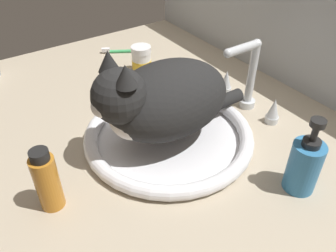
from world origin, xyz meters
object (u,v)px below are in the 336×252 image
(amber_bottle, at_px, (47,181))
(soap_pump_bottle, at_px, (304,165))
(sink_basin, at_px, (168,135))
(faucet, at_px, (248,82))
(cat, at_px, (160,100))
(pill_bottle, at_px, (142,60))
(toothbrush, at_px, (125,51))

(amber_bottle, distance_m, soap_pump_bottle, 0.46)
(sink_basin, xyz_separation_m, soap_pump_bottle, (0.26, 0.13, 0.04))
(faucet, xyz_separation_m, soap_pump_bottle, (0.26, -0.11, -0.02))
(faucet, bearing_deg, cat, -90.01)
(pill_bottle, distance_m, toothbrush, 0.15)
(cat, height_order, toothbrush, cat)
(faucet, height_order, cat, cat)
(soap_pump_bottle, bearing_deg, amber_bottle, -118.95)
(cat, bearing_deg, faucet, 89.99)
(pill_bottle, bearing_deg, amber_bottle, -48.88)
(sink_basin, relative_size, toothbrush, 2.64)
(sink_basin, bearing_deg, amber_bottle, -83.10)
(sink_basin, distance_m, faucet, 0.24)
(amber_bottle, distance_m, toothbrush, 0.64)
(toothbrush, bearing_deg, sink_basin, -16.81)
(soap_pump_bottle, xyz_separation_m, toothbrush, (-0.71, 0.01, -0.05))
(faucet, distance_m, pill_bottle, 0.33)
(sink_basin, height_order, cat, cat)
(faucet, bearing_deg, amber_bottle, -86.27)
(amber_bottle, height_order, toothbrush, amber_bottle)
(faucet, distance_m, cat, 0.26)
(toothbrush, bearing_deg, soap_pump_bottle, -0.79)
(faucet, xyz_separation_m, pill_bottle, (-0.31, -0.12, -0.04))
(cat, bearing_deg, sink_basin, 89.88)
(sink_basin, bearing_deg, soap_pump_bottle, 26.41)
(sink_basin, xyz_separation_m, pill_bottle, (-0.31, 0.12, 0.02))
(cat, xyz_separation_m, toothbrush, (-0.46, 0.16, -0.11))
(pill_bottle, relative_size, toothbrush, 0.56)
(amber_bottle, bearing_deg, soap_pump_bottle, 61.05)
(sink_basin, bearing_deg, toothbrush, 163.19)
(cat, bearing_deg, toothbrush, 160.89)
(pill_bottle, xyz_separation_m, toothbrush, (-0.15, 0.02, -0.03))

